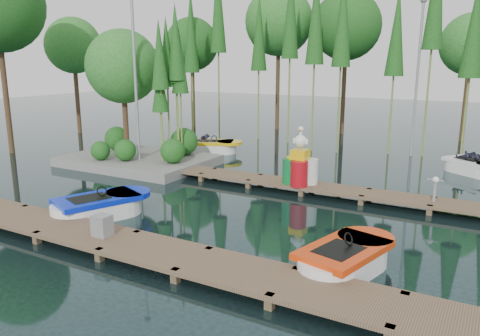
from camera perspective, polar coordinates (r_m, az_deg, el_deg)
The scene contains 15 objects.
ground_plane at distance 15.07m, azimuth -2.60°, elevation -4.24°, with size 90.00×90.00×0.00m, color #1D3335.
near_dock at distance 11.65m, azimuth -14.55°, elevation -8.74°, with size 18.00×1.50×0.50m.
far_dock at distance 16.67m, azimuth 4.88°, elevation -1.76°, with size 15.00×1.20×0.50m.
island at distance 20.88m, azimuth -12.75°, elevation 9.18°, with size 6.20×4.20×6.75m.
tree_screen at distance 24.82m, azimuth 6.65°, elevation 16.74°, with size 34.42×18.53×10.31m.
lamp_island at distance 19.72m, azimuth -12.71°, elevation 12.11°, with size 0.30×0.30×7.25m.
lamp_rear at distance 23.48m, azimuth 20.92°, elevation 11.68°, with size 0.30×0.30×7.25m.
boat_blue at distance 14.24m, azimuth -16.74°, elevation -4.63°, with size 2.35×3.23×0.99m.
boat_red at distance 10.50m, azimuth 12.68°, elevation -10.87°, with size 1.92×3.02×0.94m.
boat_yellow_far at distance 23.15m, azimuth -3.43°, elevation 2.61°, with size 3.07×2.22×1.40m.
boat_white_far at distance 20.95m, azimuth 26.61°, elevation 0.10°, with size 2.90×2.54×1.27m.
utility_cabinet at distance 11.88m, azimuth -16.46°, elevation -6.74°, with size 0.43×0.36×0.52m, color gray.
yellow_barrel at distance 16.33m, azimuth 6.71°, elevation -0.21°, with size 0.61×0.61×0.92m, color #DEB10B.
drum_cluster at distance 16.07m, azimuth 7.31°, elevation 0.04°, with size 1.16×1.06×2.00m.
seagull_post at distance 15.21m, azimuth 22.70°, elevation -1.90°, with size 0.48×0.26×0.77m.
Camera 1 is at (7.66, -12.19, 4.47)m, focal length 35.00 mm.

